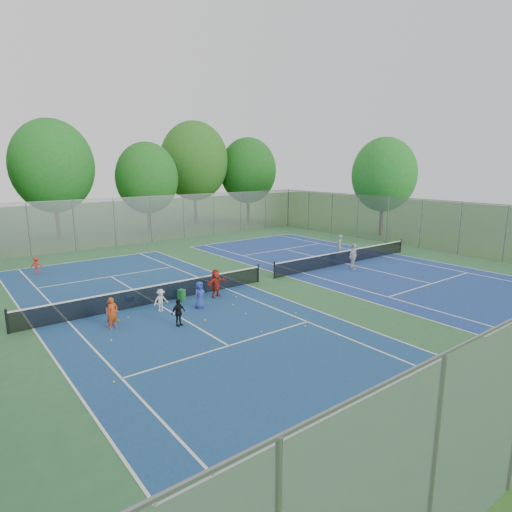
{
  "coord_description": "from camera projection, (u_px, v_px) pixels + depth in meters",
  "views": [
    {
      "loc": [
        -15.34,
        -18.92,
        6.71
      ],
      "look_at": [
        0.0,
        1.0,
        1.3
      ],
      "focal_mm": 30.0,
      "sensor_mm": 36.0,
      "label": 1
    }
  ],
  "objects": [
    {
      "name": "tennis_ball_6",
      "position": [
        205.0,
        321.0,
        18.63
      ],
      "size": [
        0.07,
        0.07,
        0.07
      ],
      "primitive_type": "sphere",
      "color": "#F2F438",
      "rests_on": "ground"
    },
    {
      "name": "tennis_ball_5",
      "position": [
        114.0,
        382.0,
        13.35
      ],
      "size": [
        0.07,
        0.07,
        0.07
      ],
      "primitive_type": "sphere",
      "color": "#CFDA32",
      "rests_on": "ground"
    },
    {
      "name": "student_f",
      "position": [
        216.0,
        283.0,
        21.85
      ],
      "size": [
        1.43,
        0.69,
        1.48
      ],
      "primitive_type": "imported",
      "rotation": [
        0.0,
        0.0,
        0.19
      ],
      "color": "#A92618",
      "rests_on": "ground"
    },
    {
      "name": "tennis_ball_7",
      "position": [
        296.0,
        313.0,
        19.53
      ],
      "size": [
        0.07,
        0.07,
        0.07
      ],
      "primitive_type": "sphere",
      "color": "#B0C42D",
      "rests_on": "ground"
    },
    {
      "name": "tree_ne",
      "position": [
        248.0,
        171.0,
        49.95
      ],
      "size": [
        6.6,
        6.6,
        9.77
      ],
      "color": "#443326",
      "rests_on": "ground"
    },
    {
      "name": "fence_east",
      "position": [
        421.0,
        224.0,
        34.34
      ],
      "size": [
        0.1,
        32.0,
        4.0
      ],
      "primitive_type": "cube",
      "rotation": [
        0.0,
        0.0,
        1.57
      ],
      "color": "gray",
      "rests_on": "ground"
    },
    {
      "name": "ball_crate",
      "position": [
        129.0,
        299.0,
        21.34
      ],
      "size": [
        0.39,
        0.39,
        0.27
      ],
      "primitive_type": "cube",
      "rotation": [
        0.0,
        0.0,
        0.3
      ],
      "color": "blue",
      "rests_on": "ground"
    },
    {
      "name": "student_d",
      "position": [
        178.0,
        313.0,
        17.97
      ],
      "size": [
        0.74,
        0.42,
        1.19
      ],
      "primitive_type": "imported",
      "rotation": [
        0.0,
        0.0,
        0.19
      ],
      "color": "black",
      "rests_on": "ground"
    },
    {
      "name": "tennis_ball_9",
      "position": [
        261.0,
        332.0,
        17.34
      ],
      "size": [
        0.07,
        0.07,
        0.07
      ],
      "primitive_type": "sphere",
      "color": "gold",
      "rests_on": "ground"
    },
    {
      "name": "tennis_ball_11",
      "position": [
        119.0,
        321.0,
        18.62
      ],
      "size": [
        0.07,
        0.07,
        0.07
      ],
      "primitive_type": "sphere",
      "color": "#B0C12C",
      "rests_on": "ground"
    },
    {
      "name": "court_pad",
      "position": [
        266.0,
        280.0,
        25.21
      ],
      "size": [
        32.0,
        32.0,
        0.01
      ],
      "primitive_type": "cube",
      "color": "#2F6338",
      "rests_on": "ground"
    },
    {
      "name": "ball_hopper",
      "position": [
        182.0,
        295.0,
        21.4
      ],
      "size": [
        0.38,
        0.38,
        0.58
      ],
      "primitive_type": "cube",
      "rotation": [
        0.0,
        0.0,
        0.35
      ],
      "color": "#258732",
      "rests_on": "ground"
    },
    {
      "name": "student_e",
      "position": [
        200.0,
        295.0,
        20.2
      ],
      "size": [
        0.73,
        0.57,
        1.31
      ],
      "primitive_type": "imported",
      "rotation": [
        0.0,
        0.0,
        0.26
      ],
      "color": "#294197",
      "rests_on": "ground"
    },
    {
      "name": "tennis_ball_3",
      "position": [
        236.0,
        297.0,
        21.9
      ],
      "size": [
        0.07,
        0.07,
        0.07
      ],
      "primitive_type": "sphere",
      "color": "#D1E234",
      "rests_on": "ground"
    },
    {
      "name": "tree_nl",
      "position": [
        52.0,
        166.0,
        38.07
      ],
      "size": [
        7.2,
        7.2,
        10.69
      ],
      "color": "#443326",
      "rests_on": "ground"
    },
    {
      "name": "child_far_baseline",
      "position": [
        37.0,
        265.0,
        26.58
      ],
      "size": [
        0.81,
        0.65,
        1.09
      ],
      "primitive_type": "imported",
      "rotation": [
        0.0,
        0.0,
        2.73
      ],
      "color": "red",
      "rests_on": "ground"
    },
    {
      "name": "student_c",
      "position": [
        161.0,
        300.0,
        19.76
      ],
      "size": [
        0.7,
        0.41,
        1.08
      ],
      "primitive_type": "imported",
      "rotation": [
        0.0,
        0.0,
        0.01
      ],
      "color": "beige",
      "rests_on": "ground"
    },
    {
      "name": "student_b",
      "position": [
        112.0,
        313.0,
        17.99
      ],
      "size": [
        0.63,
        0.54,
        1.14
      ],
      "primitive_type": "imported",
      "rotation": [
        0.0,
        0.0,
        -0.21
      ],
      "color": "#E1577A",
      "rests_on": "ground"
    },
    {
      "name": "tennis_ball_4",
      "position": [
        305.0,
        327.0,
        17.93
      ],
      "size": [
        0.07,
        0.07,
        0.07
      ],
      "primitive_type": "sphere",
      "color": "#B8D531",
      "rests_on": "ground"
    },
    {
      "name": "teen_court_b",
      "position": [
        353.0,
        257.0,
        27.57
      ],
      "size": [
        1.09,
        0.69,
        1.73
      ],
      "primitive_type": "imported",
      "rotation": [
        0.0,
        0.0,
        0.28
      ],
      "color": "silver",
      "rests_on": "ground"
    },
    {
      "name": "tennis_ball_1",
      "position": [
        111.0,
        341.0,
        16.5
      ],
      "size": [
        0.07,
        0.07,
        0.07
      ],
      "primitive_type": "sphere",
      "color": "#E3F539",
      "rests_on": "ground"
    },
    {
      "name": "net_left",
      "position": [
        155.0,
        295.0,
        20.94
      ],
      "size": [
        12.87,
        0.1,
        0.91
      ],
      "primitive_type": "cube",
      "color": "black",
      "rests_on": "ground"
    },
    {
      "name": "court_right",
      "position": [
        345.0,
        264.0,
        29.39
      ],
      "size": [
        10.97,
        23.77,
        0.01
      ],
      "primitive_type": "cube",
      "color": "navy",
      "rests_on": "court_pad"
    },
    {
      "name": "instructor",
      "position": [
        339.0,
        245.0,
        31.86
      ],
      "size": [
        0.69,
        0.64,
        1.58
      ],
      "primitive_type": "imported",
      "rotation": [
        0.0,
        0.0,
        3.76
      ],
      "color": "gray",
      "rests_on": "ground"
    },
    {
      "name": "fence_north",
      "position": [
        151.0,
        219.0,
        37.19
      ],
      "size": [
        32.0,
        0.1,
        4.0
      ],
      "primitive_type": "cube",
      "color": "gray",
      "rests_on": "ground"
    },
    {
      "name": "student_a",
      "position": [
        113.0,
        313.0,
        17.74
      ],
      "size": [
        0.56,
        0.45,
        1.33
      ],
      "primitive_type": "imported",
      "rotation": [
        0.0,
        0.0,
        0.31
      ],
      "color": "#C44A12",
      "rests_on": "ground"
    },
    {
      "name": "ground",
      "position": [
        266.0,
        280.0,
        25.22
      ],
      "size": [
        120.0,
        120.0,
        0.0
      ],
      "primitive_type": "plane",
      "color": "#28561B",
      "rests_on": "ground"
    },
    {
      "name": "court_left",
      "position": [
        156.0,
        303.0,
        21.04
      ],
      "size": [
        10.97,
        23.77,
        0.01
      ],
      "primitive_type": "cube",
      "color": "navy",
      "rests_on": "court_pad"
    },
    {
      "name": "tree_side_e",
      "position": [
        384.0,
        175.0,
        39.99
      ],
      "size": [
        6.0,
        6.0,
        9.2
      ],
      "color": "#443326",
      "rests_on": "ground"
    },
    {
      "name": "tree_nr",
      "position": [
        194.0,
        161.0,
        47.69
      ],
      "size": [
        7.6,
        7.6,
        11.42
      ],
      "color": "#443326",
      "rests_on": "ground"
    },
    {
      "name": "tree_nc",
      "position": [
        147.0,
        178.0,
        41.54
      ],
      "size": [
        6.0,
        6.0,
        8.85
      ],
      "color": "#443326",
      "rests_on": "ground"
    },
    {
      "name": "tennis_ball_0",
      "position": [
        159.0,
        311.0,
        19.84
      ],
      "size": [
        0.07,
        0.07,
        0.07
      ],
      "primitive_type": "sphere",
      "color": "#B6CF30",
      "rests_on": "ground"
    },
    {
      "name": "tennis_ball_10",
      "position": [
        128.0,
        318.0,
        18.96
      ],
      "size": [
        0.07,
        0.07,
        0.07
      ],
      "primitive_type": "sphere",
      "color": "#A0C42D",
      "rests_on": "ground"
    },
    {
      "name": "tennis_ball_8",
      "position": [
        233.0,
        305.0,
        20.67
      ],
      "size": [
        0.07,
        0.07,
        0.07
      ],
      "primitive_type": "sphere",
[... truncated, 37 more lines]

